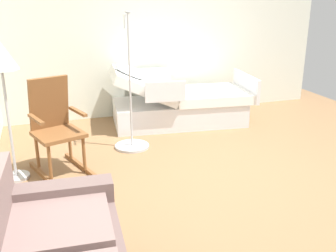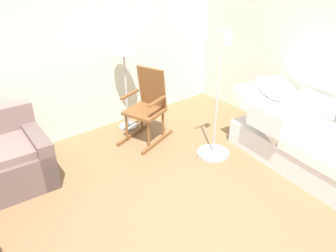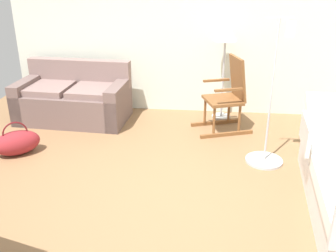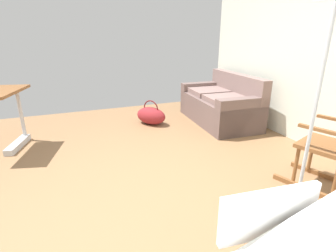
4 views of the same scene
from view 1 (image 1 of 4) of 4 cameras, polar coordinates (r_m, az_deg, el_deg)
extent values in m
plane|color=olive|center=(4.40, 9.73, -6.91)|extent=(6.40, 6.40, 0.00)
cube|color=silver|center=(6.38, -0.46, 13.97)|extent=(0.10, 5.32, 2.70)
cube|color=silver|center=(5.95, 1.54, 2.05)|extent=(1.07, 2.01, 0.35)
cube|color=white|center=(6.01, 5.96, 4.55)|extent=(1.03, 1.24, 0.14)
cube|color=white|center=(5.74, -3.67, 5.91)|extent=(1.00, 1.01, 0.51)
ellipsoid|color=white|center=(5.67, -5.46, 7.95)|extent=(0.39, 0.53, 0.32)
cube|color=silver|center=(5.29, -0.38, 5.03)|extent=(0.09, 0.56, 0.28)
cube|color=silver|center=(6.26, -2.25, 7.19)|extent=(0.09, 0.56, 0.28)
cube|color=silver|center=(6.19, 11.30, 5.75)|extent=(0.95, 0.15, 0.36)
cylinder|color=black|center=(5.52, -5.68, -0.76)|extent=(0.10, 0.10, 0.10)
cylinder|color=black|center=(6.20, -6.45, 1.44)|extent=(0.10, 0.10, 0.10)
cylinder|color=black|center=(5.89, 9.92, 0.33)|extent=(0.10, 0.10, 0.10)
cylinder|color=black|center=(6.54, 7.62, 2.30)|extent=(0.10, 0.10, 0.10)
cube|color=#7F6660|center=(2.68, -15.58, -13.54)|extent=(0.71, 0.69, 0.10)
cube|color=#68534F|center=(3.07, -15.98, -13.23)|extent=(0.23, 0.86, 0.60)
cube|color=brown|center=(4.46, -17.75, -6.87)|extent=(0.73, 0.29, 0.05)
cube|color=brown|center=(4.60, -12.71, -5.60)|extent=(0.73, 0.29, 0.05)
cylinder|color=brown|center=(4.35, -12.17, -3.80)|extent=(0.04, 0.04, 0.40)
cylinder|color=brown|center=(4.22, -16.88, -4.94)|extent=(0.04, 0.04, 0.40)
cylinder|color=brown|center=(4.67, -14.14, -2.38)|extent=(0.04, 0.04, 0.40)
cylinder|color=brown|center=(4.54, -18.56, -3.39)|extent=(0.04, 0.04, 0.40)
cube|color=brown|center=(4.37, -15.66, -1.17)|extent=(0.59, 0.61, 0.04)
cube|color=brown|center=(4.46, -16.98, 3.16)|extent=(0.26, 0.45, 0.60)
cube|color=brown|center=(4.37, -13.03, 2.08)|extent=(0.38, 0.17, 0.03)
cube|color=brown|center=(4.21, -18.71, 0.93)|extent=(0.38, 0.17, 0.03)
cylinder|color=#B2B5BA|center=(4.56, -21.23, -6.88)|extent=(0.28, 0.28, 0.03)
cylinder|color=#B2B5BA|center=(4.35, -22.15, 0.17)|extent=(0.03, 0.03, 1.15)
cylinder|color=#B2B5BA|center=(5.08, -5.27, -2.93)|extent=(0.44, 0.44, 0.03)
cylinder|color=#B2B5BA|center=(4.84, -5.57, 6.36)|extent=(0.02, 0.02, 1.65)
cube|color=#B2B5BA|center=(4.73, -5.90, 16.17)|extent=(0.28, 0.02, 0.02)
cube|color=white|center=(4.85, -6.16, 14.92)|extent=(0.09, 0.04, 0.16)
camera|label=2|loc=(4.14, 52.33, 21.41)|focal=36.90mm
camera|label=3|loc=(6.47, 37.12, 17.95)|focal=40.89mm
camera|label=4|loc=(6.22, 5.29, 15.04)|focal=27.44mm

